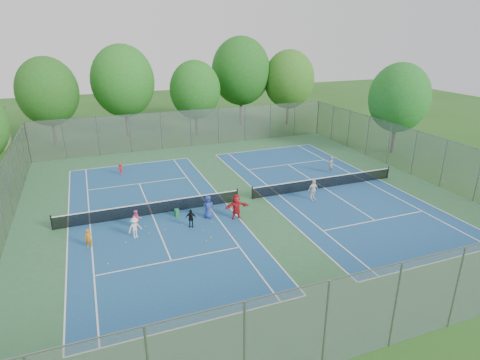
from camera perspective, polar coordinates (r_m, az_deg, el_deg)
name	(u,v)px	position (r m, az deg, el deg)	size (l,w,h in m)	color
ground	(245,200)	(30.49, 0.68, -2.91)	(120.00, 120.00, 0.00)	#24541A
court_pad	(245,200)	(30.48, 0.68, -2.90)	(32.00, 32.00, 0.01)	#2E623B
court_left	(152,215)	(28.86, -12.39, -4.82)	(10.97, 23.77, 0.01)	navy
court_right	(324,188)	(33.52, 11.87, -1.09)	(10.97, 23.77, 0.01)	navy
net_left	(152,209)	(28.67, -12.46, -4.03)	(12.87, 0.10, 0.91)	black
net_right	(324,183)	(33.36, 11.92, -0.39)	(12.87, 0.10, 0.91)	black
fence_north	(191,129)	(44.38, -7.04, 7.27)	(32.00, 0.10, 4.00)	gray
fence_south	(395,306)	(17.64, 21.20, -16.36)	(32.00, 0.10, 4.00)	gray
fence_west	(1,208)	(28.43, -30.89, -3.47)	(32.00, 0.10, 4.00)	gray
fence_east	(414,153)	(38.38, 23.52, 3.53)	(32.00, 0.10, 4.00)	gray
tree_nw	(47,92)	(48.47, -25.71, 11.25)	(6.40, 6.40, 9.58)	#443326
tree_nl	(123,81)	(49.44, -16.32, 13.35)	(7.20, 7.20, 10.69)	#443326
tree_nc	(195,90)	(49.01, -6.40, 12.61)	(6.00, 6.00, 8.85)	#443326
tree_nr	(241,71)	(53.80, 0.13, 15.23)	(7.60, 7.60, 11.42)	#443326
tree_ne	(289,79)	(54.59, 6.98, 14.02)	(6.60, 6.60, 9.77)	#443326
tree_side_e	(399,98)	(43.87, 21.69, 10.82)	(6.00, 6.00, 9.20)	#443326
ball_crate	(177,211)	(28.83, -8.97, -4.34)	(0.31, 0.31, 0.26)	#1636AB
ball_hopper	(177,213)	(28.20, -8.99, -4.65)	(0.26, 0.26, 0.52)	#258832
student_a	(89,238)	(25.60, -20.72, -7.78)	(0.43, 0.28, 1.18)	orange
student_b	(137,219)	(26.93, -14.46, -5.45)	(0.63, 0.49, 1.29)	pink
student_c	(135,228)	(25.81, -14.72, -6.58)	(0.88, 0.50, 1.36)	silver
student_d	(191,218)	(26.47, -7.02, -5.43)	(0.73, 0.31, 1.25)	black
student_e	(208,207)	(27.50, -4.54, -3.85)	(0.79, 0.52, 1.63)	#273D92
student_f	(236,207)	(27.24, -0.51, -3.84)	(1.66, 0.53, 1.79)	red
child_far_baseline	(121,169)	(37.21, -16.60, 1.51)	(0.67, 0.38, 1.04)	red
instructor	(331,165)	(36.97, 12.78, 2.14)	(0.55, 0.36, 1.51)	gray
teen_court_b	(313,190)	(30.77, 10.35, -1.39)	(0.95, 0.40, 1.63)	white
tennis_ball_0	(206,241)	(24.92, -4.84, -8.65)	(0.07, 0.07, 0.07)	#BED030
tennis_ball_1	(212,222)	(27.16, -4.06, -6.00)	(0.07, 0.07, 0.07)	#CAD932
tennis_ball_2	(87,237)	(27.02, -20.87, -7.58)	(0.07, 0.07, 0.07)	#B5CC2F
tennis_ball_3	(149,234)	(26.29, -12.83, -7.46)	(0.07, 0.07, 0.07)	#B7DF34
tennis_ball_4	(145,226)	(27.30, -13.32, -6.40)	(0.07, 0.07, 0.07)	#B6D531
tennis_ball_5	(203,231)	(26.10, -5.22, -7.21)	(0.07, 0.07, 0.07)	gold
tennis_ball_6	(126,243)	(25.61, -15.95, -8.58)	(0.07, 0.07, 0.07)	#CBDF34
tennis_ball_7	(182,225)	(27.01, -8.22, -6.33)	(0.07, 0.07, 0.07)	#AACB2F
tennis_ball_8	(165,230)	(26.49, -10.65, -7.06)	(0.07, 0.07, 0.07)	gold
tennis_ball_9	(211,238)	(25.27, -4.18, -8.18)	(0.07, 0.07, 0.07)	#EDF037
tennis_ball_10	(207,214)	(28.30, -4.78, -4.86)	(0.07, 0.07, 0.07)	#C7D331
tennis_ball_11	(108,264)	(23.81, -18.26, -11.26)	(0.07, 0.07, 0.07)	yellow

